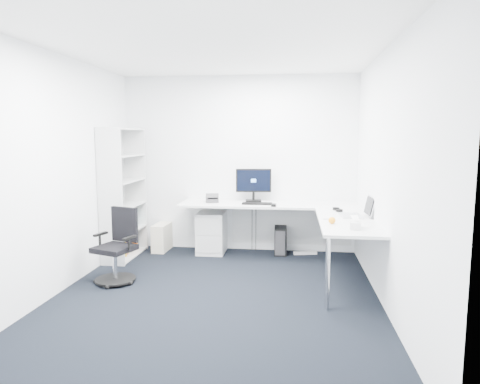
# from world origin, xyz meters

# --- Properties ---
(ground) EXTENTS (4.20, 4.20, 0.00)m
(ground) POSITION_xyz_m (0.00, 0.00, 0.00)
(ground) COLOR black
(ceiling) EXTENTS (4.20, 4.20, 0.00)m
(ceiling) POSITION_xyz_m (0.00, 0.00, 2.70)
(ceiling) COLOR white
(wall_back) EXTENTS (3.60, 0.02, 2.70)m
(wall_back) POSITION_xyz_m (0.00, 2.10, 1.35)
(wall_back) COLOR white
(wall_back) RESTS_ON ground
(wall_front) EXTENTS (3.60, 0.02, 2.70)m
(wall_front) POSITION_xyz_m (0.00, -2.10, 1.35)
(wall_front) COLOR white
(wall_front) RESTS_ON ground
(wall_left) EXTENTS (0.02, 4.20, 2.70)m
(wall_left) POSITION_xyz_m (-1.80, 0.00, 1.35)
(wall_left) COLOR white
(wall_left) RESTS_ON ground
(wall_right) EXTENTS (0.02, 4.20, 2.70)m
(wall_right) POSITION_xyz_m (1.80, 0.00, 1.35)
(wall_right) COLOR white
(wall_right) RESTS_ON ground
(l_desk) EXTENTS (2.73, 1.53, 0.80)m
(l_desk) POSITION_xyz_m (0.55, 1.40, 0.40)
(l_desk) COLOR silver
(l_desk) RESTS_ON ground
(drawer_pedestal) EXTENTS (0.41, 0.51, 0.63)m
(drawer_pedestal) POSITION_xyz_m (-0.39, 1.85, 0.31)
(drawer_pedestal) COLOR silver
(drawer_pedestal) RESTS_ON ground
(bookshelf) EXTENTS (0.37, 0.95, 1.90)m
(bookshelf) POSITION_xyz_m (-1.62, 1.45, 0.95)
(bookshelf) COLOR silver
(bookshelf) RESTS_ON ground
(task_chair) EXTENTS (0.64, 0.64, 0.91)m
(task_chair) POSITION_xyz_m (-1.30, 0.34, 0.45)
(task_chair) COLOR black
(task_chair) RESTS_ON ground
(black_pc_tower) EXTENTS (0.20, 0.42, 0.41)m
(black_pc_tower) POSITION_xyz_m (0.67, 1.93, 0.20)
(black_pc_tower) COLOR black
(black_pc_tower) RESTS_ON ground
(beige_pc_tower) EXTENTS (0.22, 0.45, 0.42)m
(beige_pc_tower) POSITION_xyz_m (-1.18, 1.86, 0.21)
(beige_pc_tower) COLOR beige
(beige_pc_tower) RESTS_ON ground
(power_strip) EXTENTS (0.36, 0.13, 0.04)m
(power_strip) POSITION_xyz_m (1.04, 1.90, 0.02)
(power_strip) COLOR silver
(power_strip) RESTS_ON ground
(monitor) EXTENTS (0.55, 0.23, 0.51)m
(monitor) POSITION_xyz_m (0.25, 1.90, 1.05)
(monitor) COLOR black
(monitor) RESTS_ON l_desk
(black_keyboard) EXTENTS (0.44, 0.16, 0.02)m
(black_keyboard) POSITION_xyz_m (0.33, 1.64, 0.81)
(black_keyboard) COLOR black
(black_keyboard) RESTS_ON l_desk
(mouse) EXTENTS (0.07, 0.11, 0.04)m
(mouse) POSITION_xyz_m (0.58, 1.48, 0.81)
(mouse) COLOR black
(mouse) RESTS_ON l_desk
(desk_phone) EXTENTS (0.23, 0.23, 0.13)m
(desk_phone) POSITION_xyz_m (-0.36, 1.75, 0.86)
(desk_phone) COLOR #2F2E31
(desk_phone) RESTS_ON l_desk
(laptop) EXTENTS (0.39, 0.38, 0.26)m
(laptop) POSITION_xyz_m (1.55, 0.82, 0.93)
(laptop) COLOR #B7B9BE
(laptop) RESTS_ON l_desk
(white_keyboard) EXTENTS (0.15, 0.47, 0.02)m
(white_keyboard) POSITION_xyz_m (1.27, 0.81, 0.81)
(white_keyboard) COLOR silver
(white_keyboard) RESTS_ON l_desk
(headphones) EXTENTS (0.17, 0.23, 0.06)m
(headphones) POSITION_xyz_m (1.43, 1.22, 0.83)
(headphones) COLOR black
(headphones) RESTS_ON l_desk
(orange_fruit) EXTENTS (0.08, 0.08, 0.08)m
(orange_fruit) POSITION_xyz_m (1.28, 0.34, 0.84)
(orange_fruit) COLOR orange
(orange_fruit) RESTS_ON l_desk
(tissue_box) EXTENTS (0.13, 0.23, 0.08)m
(tissue_box) POSITION_xyz_m (1.51, 0.13, 0.84)
(tissue_box) COLOR silver
(tissue_box) RESTS_ON l_desk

